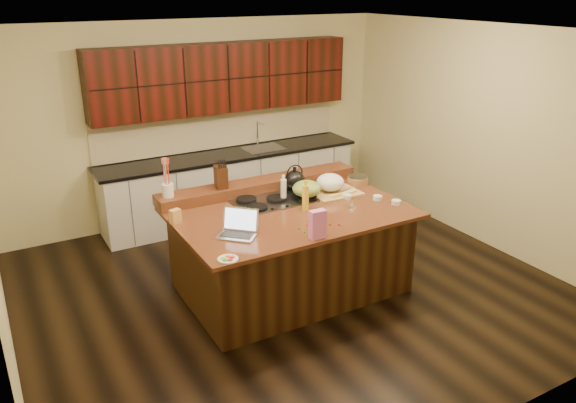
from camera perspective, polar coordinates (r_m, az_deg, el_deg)
room at (r=5.68m, az=0.25°, el=3.13°), size 5.52×5.02×2.72m
island at (r=6.01m, az=0.24°, el=-4.92°), size 2.40×1.60×0.92m
back_ledge at (r=6.38m, az=-2.88°, el=1.67°), size 2.40×0.30×0.12m
cooktop at (r=6.06m, az=-1.17°, el=0.18°), size 0.92×0.52×0.05m
back_counter at (r=7.82m, az=-5.98°, el=5.32°), size 3.70×0.66×2.40m
kettle at (r=6.26m, az=0.67°, el=2.20°), size 0.24×0.24×0.21m
green_bowl at (r=6.06m, az=1.91°, el=1.31°), size 0.38×0.38×0.17m
laptop at (r=5.27m, az=-5.04°, el=-2.70°), size 0.44×0.43×0.24m
oil_bottle at (r=5.79m, az=1.79°, el=0.41°), size 0.09×0.09×0.27m
vinegar_bottle at (r=6.02m, az=-0.46°, el=1.12°), size 0.07×0.07×0.25m
wooden_tray at (r=6.29m, az=4.43°, el=1.71°), size 0.55×0.44×0.22m
ramekin_a at (r=6.09m, az=10.93°, el=-0.07°), size 0.11×0.11×0.04m
ramekin_b at (r=6.18m, az=9.08°, el=0.38°), size 0.10×0.10×0.04m
ramekin_c at (r=6.17m, az=6.01°, el=0.50°), size 0.10×0.10×0.04m
strainer_bowl at (r=6.61m, az=7.09°, el=2.09°), size 0.30×0.30×0.09m
kitchen_timer at (r=5.91m, az=6.52°, el=-0.34°), size 0.09×0.09×0.07m
pink_bag at (r=5.15m, az=3.01°, el=-2.33°), size 0.15×0.08×0.27m
candy_plate at (r=4.83m, az=-6.12°, el=-5.84°), size 0.21×0.21×0.01m
package_box at (r=5.60m, az=-11.37°, el=-1.50°), size 0.12×0.10×0.14m
utensil_crock at (r=5.97m, az=-12.11°, el=1.12°), size 0.16×0.16×0.14m
knife_block at (r=6.14m, az=-6.84°, el=2.50°), size 0.15×0.21×0.24m
gumdrop_0 at (r=5.38m, az=2.63°, el=-2.74°), size 0.02×0.02×0.02m
gumdrop_1 at (r=5.38m, az=1.13°, el=-2.75°), size 0.02×0.02×0.02m
gumdrop_2 at (r=5.46m, az=1.90°, el=-2.37°), size 0.02×0.02×0.02m
gumdrop_3 at (r=5.29m, az=2.09°, el=-3.16°), size 0.02×0.02×0.02m
gumdrop_4 at (r=5.47m, az=4.27°, el=-2.36°), size 0.02×0.02×0.02m
gumdrop_5 at (r=5.30m, az=1.68°, el=-3.11°), size 0.02×0.02×0.02m
gumdrop_6 at (r=5.40m, az=3.21°, el=-2.69°), size 0.02×0.02×0.02m
gumdrop_7 at (r=5.27m, az=2.23°, el=-3.29°), size 0.02×0.02×0.02m
gumdrop_8 at (r=5.48m, az=5.22°, el=-2.36°), size 0.02×0.02×0.02m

